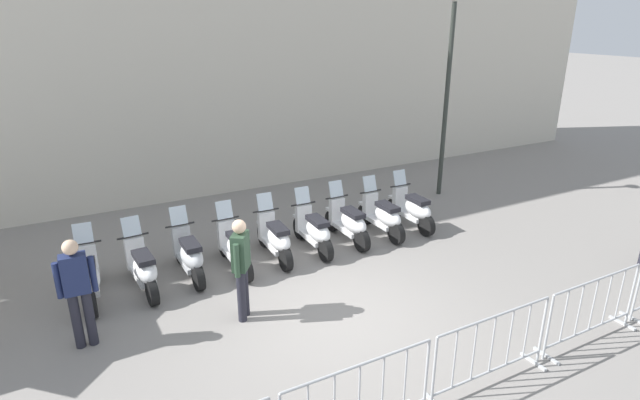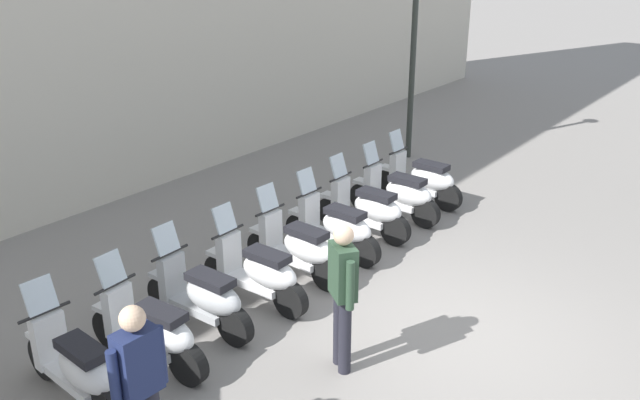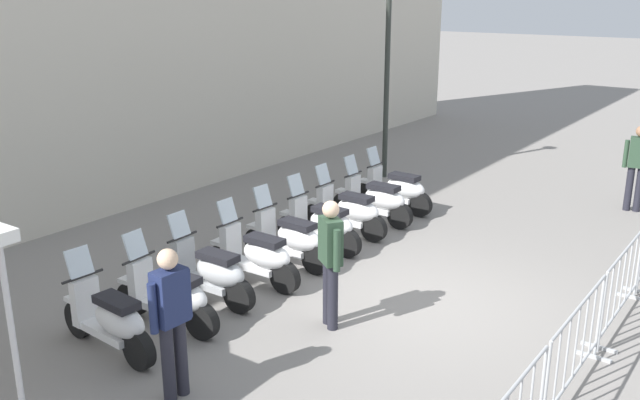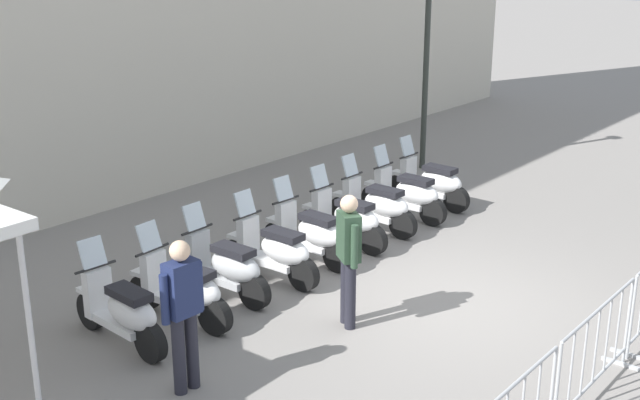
{
  "view_description": "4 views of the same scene",
  "coord_description": "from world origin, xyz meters",
  "px_view_note": "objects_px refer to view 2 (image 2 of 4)",
  "views": [
    {
      "loc": [
        -3.74,
        -6.17,
        4.67
      ],
      "look_at": [
        0.9,
        2.08,
        1.23
      ],
      "focal_mm": 28.52,
      "sensor_mm": 36.0,
      "label": 1
    },
    {
      "loc": [
        -6.48,
        -2.84,
        4.53
      ],
      "look_at": [
        0.14,
        2.08,
        1.21
      ],
      "focal_mm": 37.78,
      "sensor_mm": 36.0,
      "label": 2
    },
    {
      "loc": [
        -8.13,
        -3.85,
        4.27
      ],
      "look_at": [
        0.02,
        1.79,
        1.22
      ],
      "focal_mm": 38.61,
      "sensor_mm": 36.0,
      "label": 3
    },
    {
      "loc": [
        -8.84,
        -4.75,
        4.66
      ],
      "look_at": [
        0.15,
        2.29,
        0.99
      ],
      "focal_mm": 45.41,
      "sensor_mm": 36.0,
      "label": 4
    }
  ],
  "objects_px": {
    "motorcycle_1": "(151,331)",
    "motorcycle_3": "(258,272)",
    "motorcycle_2": "(202,296)",
    "officer_near_row_end": "(343,289)",
    "motorcycle_6": "(367,209)",
    "officer_by_barriers": "(140,384)",
    "motorcycle_8": "(422,179)",
    "motorcycle_7": "(398,194)",
    "motorcycle_5": "(336,228)",
    "motorcycle_0": "(76,367)",
    "street_lamp": "(416,3)",
    "motorcycle_4": "(298,248)"
  },
  "relations": [
    {
      "from": "motorcycle_2",
      "to": "officer_by_barriers",
      "type": "bearing_deg",
      "value": -145.73
    },
    {
      "from": "motorcycle_1",
      "to": "motorcycle_2",
      "type": "height_order",
      "value": "same"
    },
    {
      "from": "motorcycle_2",
      "to": "officer_near_row_end",
      "type": "bearing_deg",
      "value": -78.17
    },
    {
      "from": "motorcycle_1",
      "to": "motorcycle_7",
      "type": "xyz_separation_m",
      "value": [
        5.19,
        -0.06,
        0.0
      ]
    },
    {
      "from": "motorcycle_8",
      "to": "officer_near_row_end",
      "type": "distance_m",
      "value": 5.11
    },
    {
      "from": "motorcycle_8",
      "to": "street_lamp",
      "type": "height_order",
      "value": "street_lamp"
    },
    {
      "from": "motorcycle_0",
      "to": "motorcycle_1",
      "type": "xyz_separation_m",
      "value": [
        0.87,
        -0.1,
        0.0
      ]
    },
    {
      "from": "motorcycle_1",
      "to": "officer_near_row_end",
      "type": "xyz_separation_m",
      "value": [
        1.24,
        -1.68,
        0.53
      ]
    },
    {
      "from": "motorcycle_4",
      "to": "motorcycle_8",
      "type": "relative_size",
      "value": 1.0
    },
    {
      "from": "motorcycle_3",
      "to": "street_lamp",
      "type": "bearing_deg",
      "value": 12.91
    },
    {
      "from": "motorcycle_3",
      "to": "motorcycle_6",
      "type": "xyz_separation_m",
      "value": [
        2.6,
        0.02,
        0.0
      ]
    },
    {
      "from": "motorcycle_2",
      "to": "motorcycle_6",
      "type": "height_order",
      "value": "same"
    },
    {
      "from": "motorcycle_6",
      "to": "motorcycle_8",
      "type": "bearing_deg",
      "value": -1.19
    },
    {
      "from": "motorcycle_3",
      "to": "motorcycle_2",
      "type": "bearing_deg",
      "value": 171.08
    },
    {
      "from": "motorcycle_2",
      "to": "motorcycle_1",
      "type": "bearing_deg",
      "value": -172.97
    },
    {
      "from": "motorcycle_5",
      "to": "street_lamp",
      "type": "height_order",
      "value": "street_lamp"
    },
    {
      "from": "motorcycle_3",
      "to": "officer_near_row_end",
      "type": "bearing_deg",
      "value": -106.41
    },
    {
      "from": "motorcycle_4",
      "to": "motorcycle_6",
      "type": "relative_size",
      "value": 1.0
    },
    {
      "from": "motorcycle_3",
      "to": "motorcycle_6",
      "type": "relative_size",
      "value": 1.0
    },
    {
      "from": "motorcycle_1",
      "to": "motorcycle_3",
      "type": "relative_size",
      "value": 1.0
    },
    {
      "from": "motorcycle_8",
      "to": "motorcycle_7",
      "type": "bearing_deg",
      "value": -178.63
    },
    {
      "from": "motorcycle_3",
      "to": "motorcycle_4",
      "type": "relative_size",
      "value": 1.0
    },
    {
      "from": "motorcycle_3",
      "to": "motorcycle_8",
      "type": "xyz_separation_m",
      "value": [
        4.33,
        -0.01,
        0.0
      ]
    },
    {
      "from": "motorcycle_6",
      "to": "motorcycle_7",
      "type": "height_order",
      "value": "same"
    },
    {
      "from": "motorcycle_6",
      "to": "motorcycle_5",
      "type": "bearing_deg",
      "value": -178.83
    },
    {
      "from": "motorcycle_2",
      "to": "officer_near_row_end",
      "type": "distance_m",
      "value": 1.9
    },
    {
      "from": "motorcycle_0",
      "to": "motorcycle_4",
      "type": "relative_size",
      "value": 1.0
    },
    {
      "from": "officer_by_barriers",
      "to": "motorcycle_2",
      "type": "bearing_deg",
      "value": 34.27
    },
    {
      "from": "motorcycle_7",
      "to": "motorcycle_8",
      "type": "xyz_separation_m",
      "value": [
        0.86,
        0.02,
        0.0
      ]
    },
    {
      "from": "motorcycle_2",
      "to": "motorcycle_5",
      "type": "height_order",
      "value": "same"
    },
    {
      "from": "motorcycle_2",
      "to": "motorcycle_8",
      "type": "xyz_separation_m",
      "value": [
        5.19,
        -0.15,
        0.0
      ]
    },
    {
      "from": "street_lamp",
      "to": "motorcycle_2",
      "type": "bearing_deg",
      "value": -169.57
    },
    {
      "from": "motorcycle_1",
      "to": "street_lamp",
      "type": "xyz_separation_m",
      "value": [
        8.23,
        1.46,
        2.74
      ]
    },
    {
      "from": "street_lamp",
      "to": "officer_near_row_end",
      "type": "height_order",
      "value": "street_lamp"
    },
    {
      "from": "motorcycle_2",
      "to": "motorcycle_3",
      "type": "xyz_separation_m",
      "value": [
        0.86,
        -0.14,
        0.0
      ]
    },
    {
      "from": "motorcycle_0",
      "to": "officer_by_barriers",
      "type": "distance_m",
      "value": 1.44
    },
    {
      "from": "motorcycle_2",
      "to": "officer_near_row_end",
      "type": "height_order",
      "value": "officer_near_row_end"
    },
    {
      "from": "motorcycle_3",
      "to": "motorcycle_7",
      "type": "bearing_deg",
      "value": -0.59
    },
    {
      "from": "motorcycle_5",
      "to": "motorcycle_7",
      "type": "xyz_separation_m",
      "value": [
        1.73,
        -0.04,
        0.0
      ]
    },
    {
      "from": "motorcycle_4",
      "to": "officer_near_row_end",
      "type": "bearing_deg",
      "value": -128.63
    },
    {
      "from": "motorcycle_2",
      "to": "motorcycle_6",
      "type": "relative_size",
      "value": 1.0
    },
    {
      "from": "motorcycle_2",
      "to": "street_lamp",
      "type": "xyz_separation_m",
      "value": [
        7.37,
        1.36,
        2.74
      ]
    },
    {
      "from": "motorcycle_6",
      "to": "street_lamp",
      "type": "height_order",
      "value": "street_lamp"
    },
    {
      "from": "motorcycle_4",
      "to": "officer_by_barriers",
      "type": "distance_m",
      "value": 3.92
    },
    {
      "from": "motorcycle_6",
      "to": "motorcycle_8",
      "type": "distance_m",
      "value": 1.73
    },
    {
      "from": "motorcycle_3",
      "to": "motorcycle_4",
      "type": "bearing_deg",
      "value": 2.32
    },
    {
      "from": "motorcycle_5",
      "to": "motorcycle_8",
      "type": "distance_m",
      "value": 2.6
    },
    {
      "from": "motorcycle_8",
      "to": "officer_by_barriers",
      "type": "xyz_separation_m",
      "value": [
        -7.14,
        -1.18,
        0.53
      ]
    },
    {
      "from": "motorcycle_5",
      "to": "street_lamp",
      "type": "bearing_deg",
      "value": 17.3
    },
    {
      "from": "motorcycle_1",
      "to": "motorcycle_7",
      "type": "bearing_deg",
      "value": -0.71
    }
  ]
}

